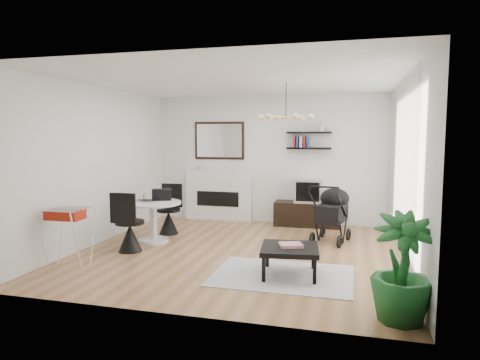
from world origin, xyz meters
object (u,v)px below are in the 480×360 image
(crt_tv, at_px, (309,191))
(coffee_table, at_px, (290,250))
(fireplace, at_px, (219,189))
(stroller, at_px, (332,216))
(dining_table, at_px, (153,216))
(drying_rack, at_px, (68,236))
(tv_console, at_px, (307,214))
(potted_plant, at_px, (402,268))

(crt_tv, xyz_separation_m, coffee_table, (0.08, -3.20, -0.39))
(fireplace, height_order, stroller, fireplace)
(crt_tv, relative_size, stroller, 0.53)
(dining_table, height_order, drying_rack, drying_rack)
(fireplace, distance_m, drying_rack, 3.93)
(fireplace, relative_size, crt_tv, 3.90)
(fireplace, relative_size, stroller, 2.06)
(tv_console, relative_size, stroller, 1.27)
(fireplace, xyz_separation_m, drying_rack, (-1.03, -3.79, -0.24))
(tv_console, bearing_deg, crt_tv, -8.16)
(dining_table, bearing_deg, crt_tv, 39.15)
(crt_tv, distance_m, drying_rack, 4.72)
(crt_tv, relative_size, coffee_table, 0.67)
(coffee_table, distance_m, potted_plant, 1.71)
(stroller, relative_size, coffee_table, 1.26)
(tv_console, distance_m, coffee_table, 3.21)
(fireplace, bearing_deg, coffee_table, -58.54)
(tv_console, relative_size, crt_tv, 2.40)
(coffee_table, bearing_deg, drying_rack, -172.39)
(fireplace, relative_size, dining_table, 2.21)
(fireplace, distance_m, potted_plant, 5.60)
(crt_tv, bearing_deg, drying_rack, -129.84)
(tv_console, xyz_separation_m, drying_rack, (-3.00, -3.62, 0.20))
(drying_rack, relative_size, stroller, 0.81)
(dining_table, relative_size, potted_plant, 0.88)
(drying_rack, bearing_deg, coffee_table, 6.25)
(crt_tv, distance_m, stroller, 1.31)
(tv_console, bearing_deg, stroller, -64.71)
(fireplace, relative_size, tv_console, 1.62)
(dining_table, relative_size, stroller, 0.93)
(fireplace, bearing_deg, drying_rack, -105.24)
(drying_rack, xyz_separation_m, stroller, (3.55, 2.45, -0.00))
(crt_tv, height_order, potted_plant, potted_plant)
(crt_tv, height_order, dining_table, crt_tv)
(fireplace, distance_m, stroller, 2.86)
(potted_plant, bearing_deg, stroller, 104.81)
(drying_rack, distance_m, coffee_table, 3.13)
(drying_rack, bearing_deg, dining_table, 70.17)
(tv_console, xyz_separation_m, coffee_table, (0.10, -3.21, 0.10))
(crt_tv, relative_size, drying_rack, 0.65)
(coffee_table, bearing_deg, tv_console, 91.80)
(tv_console, height_order, crt_tv, crt_tv)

